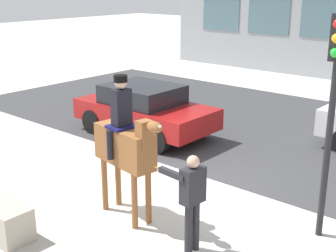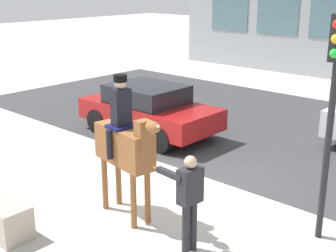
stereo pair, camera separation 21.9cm
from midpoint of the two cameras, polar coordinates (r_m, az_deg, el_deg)
ground_plane at (r=10.17m, az=2.29°, el=-7.16°), size 80.00×80.00×0.00m
road_surface at (r=13.97m, az=14.46°, el=-0.79°), size 21.50×8.50×0.01m
mounted_horse_lead at (r=8.37m, az=-5.94°, el=-2.17°), size 1.75×0.65×2.66m
pedestrian_bystander at (r=7.41m, az=2.02°, el=-8.54°), size 0.86×0.43×1.66m
street_car_near_lane at (r=13.18m, az=-3.35°, el=2.09°), size 4.01×1.98×1.43m
traffic_light at (r=7.77m, az=18.75°, el=3.86°), size 0.24×0.29×3.74m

